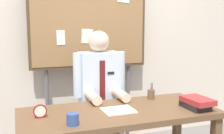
{
  "coord_description": "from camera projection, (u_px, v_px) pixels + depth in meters",
  "views": [
    {
      "loc": [
        -0.82,
        -2.16,
        1.46
      ],
      "look_at": [
        0.0,
        0.17,
        1.09
      ],
      "focal_mm": 44.95,
      "sensor_mm": 36.0,
      "label": 1
    }
  ],
  "objects": [
    {
      "name": "back_wall",
      "position": [
        85.0,
        34.0,
        3.37
      ],
      "size": [
        6.4,
        0.08,
        2.7
      ],
      "primitive_type": "cube",
      "color": "beige",
      "rests_on": "ground_plane"
    },
    {
      "name": "desk",
      "position": [
        119.0,
        121.0,
        2.41
      ],
      "size": [
        1.68,
        0.72,
        0.74
      ],
      "color": "brown",
      "rests_on": "ground_plane"
    },
    {
      "name": "person",
      "position": [
        100.0,
        103.0,
        2.93
      ],
      "size": [
        0.55,
        0.56,
        1.4
      ],
      "color": "#2D2D33",
      "rests_on": "ground_plane"
    },
    {
      "name": "bulletin_board",
      "position": [
        89.0,
        16.0,
        3.15
      ],
      "size": [
        1.36,
        0.09,
        2.2
      ],
      "color": "#4C3823",
      "rests_on": "ground_plane"
    },
    {
      "name": "book_stack",
      "position": [
        196.0,
        103.0,
        2.43
      ],
      "size": [
        0.21,
        0.29,
        0.1
      ],
      "color": "#262626",
      "rests_on": "desk"
    },
    {
      "name": "open_notebook",
      "position": [
        118.0,
        110.0,
        2.37
      ],
      "size": [
        0.26,
        0.22,
        0.01
      ],
      "primitive_type": "cube",
      "rotation": [
        0.0,
        0.0,
        0.01
      ],
      "color": "silver",
      "rests_on": "desk"
    },
    {
      "name": "desk_clock",
      "position": [
        40.0,
        112.0,
        2.2
      ],
      "size": [
        0.11,
        0.04,
        0.11
      ],
      "color": "maroon",
      "rests_on": "desk"
    },
    {
      "name": "coffee_mug",
      "position": [
        73.0,
        119.0,
        2.04
      ],
      "size": [
        0.09,
        0.09,
        0.09
      ],
      "primitive_type": "cylinder",
      "color": "#334C8C",
      "rests_on": "desk"
    },
    {
      "name": "pen_holder",
      "position": [
        151.0,
        94.0,
        2.75
      ],
      "size": [
        0.07,
        0.07,
        0.16
      ],
      "color": "brown",
      "rests_on": "desk"
    }
  ]
}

